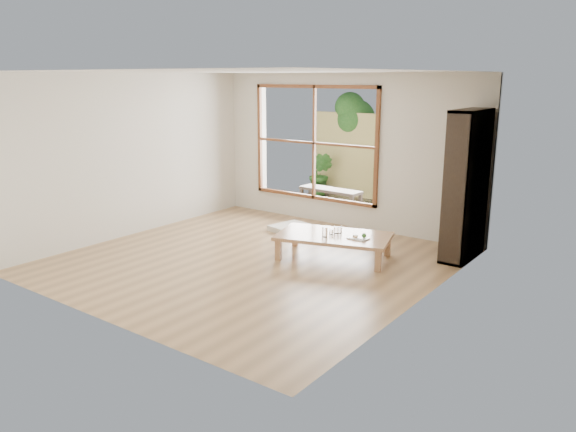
% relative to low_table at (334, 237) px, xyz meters
% --- Properties ---
extents(ground, '(5.00, 5.00, 0.00)m').
position_rel_low_table_xyz_m(ground, '(-0.84, -0.78, -0.30)').
color(ground, tan).
rests_on(ground, ground).
extents(low_table, '(1.77, 1.31, 0.35)m').
position_rel_low_table_xyz_m(low_table, '(0.00, 0.00, 0.00)').
color(low_table, tan).
rests_on(low_table, ground).
extents(floor_cushion, '(0.75, 0.75, 0.09)m').
position_rel_low_table_xyz_m(floor_cushion, '(-1.31, 0.82, -0.26)').
color(floor_cushion, beige).
rests_on(floor_cushion, ground).
extents(bookshelf, '(0.34, 0.95, 2.11)m').
position_rel_low_table_xyz_m(bookshelf, '(1.47, 1.12, 0.75)').
color(bookshelf, black).
rests_on(bookshelf, ground).
extents(glass_tall, '(0.08, 0.08, 0.14)m').
position_rel_low_table_xyz_m(glass_tall, '(-0.04, -0.18, 0.11)').
color(glass_tall, silver).
rests_on(glass_tall, low_table).
extents(glass_mid, '(0.07, 0.07, 0.09)m').
position_rel_low_table_xyz_m(glass_mid, '(0.02, 0.11, 0.09)').
color(glass_mid, silver).
rests_on(glass_mid, low_table).
extents(glass_short, '(0.07, 0.07, 0.09)m').
position_rel_low_table_xyz_m(glass_short, '(-0.01, 0.08, 0.09)').
color(glass_short, silver).
rests_on(glass_short, low_table).
extents(glass_small, '(0.06, 0.06, 0.07)m').
position_rel_low_table_xyz_m(glass_small, '(-0.04, -0.02, 0.08)').
color(glass_small, silver).
rests_on(glass_small, low_table).
extents(food_tray, '(0.27, 0.20, 0.08)m').
position_rel_low_table_xyz_m(food_tray, '(0.40, 0.03, 0.06)').
color(food_tray, white).
rests_on(food_tray, low_table).
extents(deck, '(2.80, 2.00, 0.05)m').
position_rel_low_table_xyz_m(deck, '(-1.44, 2.78, -0.30)').
color(deck, '#372F28').
rests_on(deck, ground).
extents(garden_bench, '(1.29, 0.43, 0.40)m').
position_rel_low_table_xyz_m(garden_bench, '(-1.62, 2.48, 0.06)').
color(garden_bench, black).
rests_on(garden_bench, deck).
extents(bamboo_fence, '(2.80, 0.06, 1.80)m').
position_rel_low_table_xyz_m(bamboo_fence, '(-1.44, 3.78, 0.60)').
color(bamboo_fence, tan).
rests_on(bamboo_fence, ground).
extents(shrub_right, '(1.09, 1.01, 1.00)m').
position_rel_low_table_xyz_m(shrub_right, '(-0.74, 3.52, 0.22)').
color(shrub_right, '#315D22').
rests_on(shrub_right, deck).
extents(shrub_left, '(0.54, 0.45, 0.94)m').
position_rel_low_table_xyz_m(shrub_left, '(-2.47, 3.43, 0.19)').
color(shrub_left, '#315D22').
rests_on(shrub_left, deck).
extents(garden_tree, '(1.04, 0.85, 2.22)m').
position_rel_low_table_xyz_m(garden_tree, '(-2.12, 4.08, 1.32)').
color(garden_tree, '#4C3D2D').
rests_on(garden_tree, ground).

